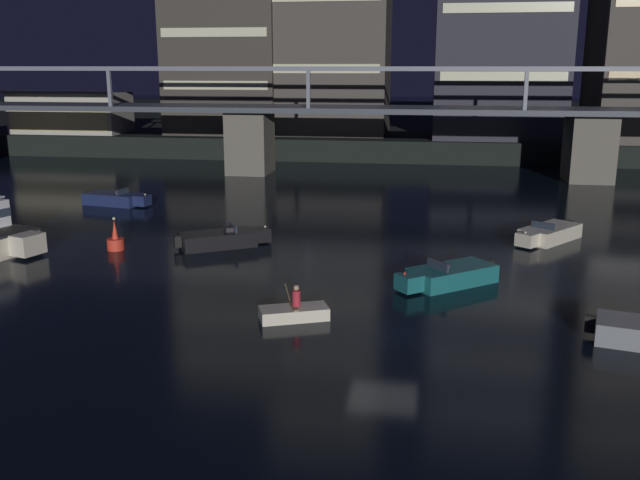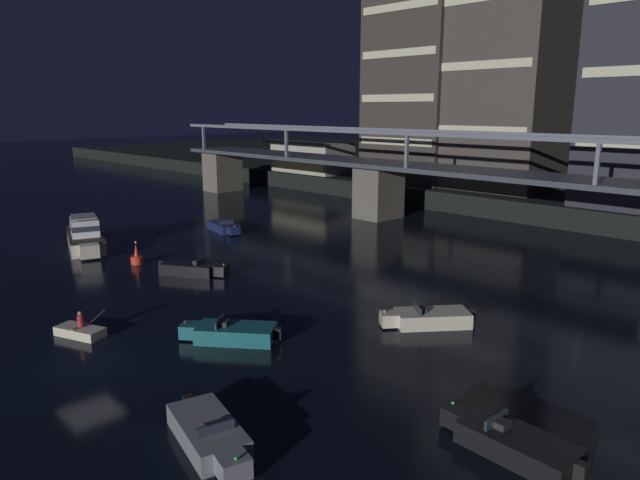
% 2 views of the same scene
% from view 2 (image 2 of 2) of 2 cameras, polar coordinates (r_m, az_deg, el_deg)
% --- Properties ---
extents(ground_plane, '(400.00, 400.00, 0.00)m').
position_cam_2_polar(ground_plane, '(29.29, -22.00, -11.25)').
color(ground_plane, black).
extents(river_bridge, '(93.45, 6.40, 9.38)m').
position_cam_2_polar(river_bridge, '(53.66, 17.77, 4.53)').
color(river_bridge, '#605B51').
rests_on(river_bridge, ground).
extents(tower_west_low, '(12.14, 13.34, 26.96)m').
position_cam_2_polar(tower_west_low, '(78.72, 10.75, 15.60)').
color(tower_west_low, '#38332D').
rests_on(tower_west_low, far_riverbank).
extents(tower_west_tall, '(12.76, 10.76, 35.33)m').
position_cam_2_polar(tower_west_tall, '(72.54, 18.11, 18.78)').
color(tower_west_tall, '#423D38').
rests_on(tower_west_tall, far_riverbank).
extents(waterfront_pavilion, '(12.40, 7.40, 4.70)m').
position_cam_2_polar(waterfront_pavilion, '(86.57, -0.87, 8.20)').
color(waterfront_pavilion, '#B2AD9E').
rests_on(waterfront_pavilion, far_riverbank).
extents(cabin_cruiser_near_left, '(9.32, 5.08, 2.79)m').
position_cam_2_polar(cabin_cruiser_near_left, '(52.34, -22.18, 0.39)').
color(cabin_cruiser_near_left, beige).
rests_on(cabin_cruiser_near_left, ground).
extents(speedboat_near_center, '(5.21, 1.95, 1.16)m').
position_cam_2_polar(speedboat_near_center, '(21.81, 18.41, -18.42)').
color(speedboat_near_center, black).
rests_on(speedboat_near_center, ground).
extents(speedboat_near_right, '(5.22, 2.51, 1.16)m').
position_cam_2_polar(speedboat_near_right, '(55.98, -9.45, 1.28)').
color(speedboat_near_right, '#19234C').
rests_on(speedboat_near_right, ground).
extents(speedboat_mid_left, '(4.84, 3.68, 1.16)m').
position_cam_2_polar(speedboat_mid_left, '(41.94, -12.51, -2.77)').
color(speedboat_mid_left, black).
rests_on(speedboat_mid_left, ground).
extents(speedboat_mid_center, '(4.61, 4.12, 1.16)m').
position_cam_2_polar(speedboat_mid_center, '(29.89, -8.71, -9.06)').
color(speedboat_mid_center, '#196066').
rests_on(speedboat_mid_center, ground).
extents(speedboat_mid_right, '(5.20, 2.66, 1.16)m').
position_cam_2_polar(speedboat_mid_right, '(21.54, -10.84, -18.37)').
color(speedboat_mid_right, gray).
rests_on(speedboat_mid_right, ground).
extents(speedboat_far_left, '(4.06, 4.65, 1.16)m').
position_cam_2_polar(speedboat_far_left, '(32.07, 10.68, -7.59)').
color(speedboat_far_left, beige).
rests_on(speedboat_far_left, ground).
extents(channel_buoy, '(0.90, 0.90, 1.76)m').
position_cam_2_polar(channel_buoy, '(45.78, -17.66, -1.68)').
color(channel_buoy, red).
rests_on(channel_buoy, ground).
extents(dinghy_with_paddler, '(2.82, 2.69, 1.36)m').
position_cam_2_polar(dinghy_with_paddler, '(32.63, -22.62, -8.29)').
color(dinghy_with_paddler, beige).
rests_on(dinghy_with_paddler, ground).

